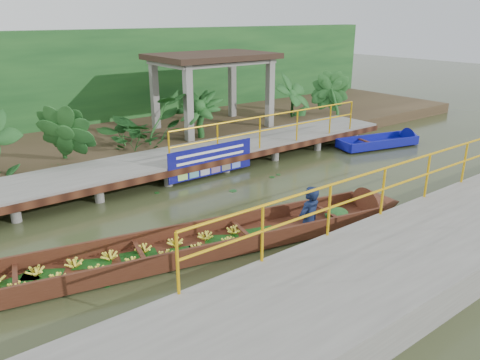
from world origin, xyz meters
TOP-DOWN VIEW (x-y plane):
  - ground at (0.00, 0.00)m, footprint 80.00×80.00m
  - land_strip at (0.00, 7.50)m, footprint 30.00×8.00m
  - far_dock at (0.02, 3.43)m, footprint 16.00×2.06m
  - near_dock at (1.00, -4.20)m, footprint 18.00×2.40m
  - pavilion at (3.00, 6.30)m, footprint 4.40×3.00m
  - foliage_backdrop at (0.00, 10.00)m, footprint 30.00×0.80m
  - vendor_boat at (-2.25, -1.11)m, footprint 10.82×3.28m
  - moored_blue_boat at (7.82, 1.45)m, footprint 3.61×1.69m
  - blue_banner at (0.32, 2.48)m, footprint 2.85×0.04m
  - tropical_plants at (1.43, 5.30)m, footprint 14.35×1.35m

SIDE VIEW (x-z plane):
  - ground at x=0.00m, z-range 0.00..0.00m
  - moored_blue_boat at x=7.82m, z-range -0.27..0.57m
  - land_strip at x=0.00m, z-range 0.00..0.45m
  - vendor_boat at x=-2.25m, z-range -0.88..1.35m
  - near_dock at x=1.00m, z-range -0.56..1.16m
  - far_dock at x=0.02m, z-range -0.35..1.30m
  - blue_banner at x=0.32m, z-range 0.11..1.00m
  - tropical_plants at x=1.43m, z-range 0.45..2.13m
  - foliage_backdrop at x=0.00m, z-range 0.00..4.00m
  - pavilion at x=3.00m, z-range 1.32..4.32m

